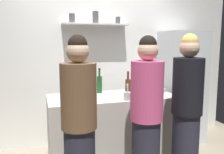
{
  "coord_description": "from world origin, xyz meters",
  "views": [
    {
      "loc": [
        -0.8,
        -2.5,
        1.59
      ],
      "look_at": [
        0.12,
        0.49,
        1.14
      ],
      "focal_mm": 39.01,
      "sensor_mm": 36.0,
      "label": 1
    }
  ],
  "objects": [
    {
      "name": "counter",
      "position": [
        0.12,
        0.49,
        0.44
      ],
      "size": [
        1.66,
        0.72,
        0.89
      ],
      "primitive_type": "cube",
      "color": "#B7B2A8",
      "rests_on": "ground"
    },
    {
      "name": "wine_bottle_green_glass",
      "position": [
        0.01,
        0.72,
        1.02
      ],
      "size": [
        0.07,
        0.07,
        0.34
      ],
      "color": "#19471E",
      "rests_on": "counter"
    },
    {
      "name": "utensil_holder",
      "position": [
        0.22,
        0.2,
        0.94
      ],
      "size": [
        0.09,
        0.09,
        0.21
      ],
      "color": "#B2B2B7",
      "rests_on": "counter"
    },
    {
      "name": "person_blonde",
      "position": [
        0.78,
        -0.21,
        0.83
      ],
      "size": [
        0.34,
        0.34,
        1.68
      ],
      "rotation": [
        0.0,
        0.0,
        2.97
      ],
      "color": "#262633",
      "rests_on": "ground"
    },
    {
      "name": "water_bottle_plastic",
      "position": [
        0.47,
        0.31,
        1.0
      ],
      "size": [
        0.09,
        0.09,
        0.25
      ],
      "color": "silver",
      "rests_on": "counter"
    },
    {
      "name": "person_pink_top",
      "position": [
        0.27,
        -0.25,
        0.82
      ],
      "size": [
        0.34,
        0.34,
        1.66
      ],
      "rotation": [
        0.0,
        0.0,
        0.21
      ],
      "color": "#262633",
      "rests_on": "ground"
    },
    {
      "name": "person_brown_jacket",
      "position": [
        -0.45,
        -0.29,
        0.82
      ],
      "size": [
        0.34,
        0.34,
        1.66
      ],
      "rotation": [
        0.0,
        0.0,
        0.44
      ],
      "color": "#262633",
      "rests_on": "ground"
    },
    {
      "name": "back_wall_assembly",
      "position": [
        0.0,
        1.25,
        1.3
      ],
      "size": [
        4.8,
        0.32,
        2.6
      ],
      "color": "white",
      "rests_on": "ground"
    },
    {
      "name": "wine_bottle_amber_glass",
      "position": [
        0.35,
        0.52,
        1.0
      ],
      "size": [
        0.07,
        0.07,
        0.31
      ],
      "color": "#472814",
      "rests_on": "counter"
    },
    {
      "name": "baking_pan",
      "position": [
        0.74,
        0.6,
        0.91
      ],
      "size": [
        0.34,
        0.24,
        0.05
      ],
      "primitive_type": "cube",
      "color": "gray",
      "rests_on": "counter"
    },
    {
      "name": "wine_bottle_dark_glass",
      "position": [
        -0.21,
        0.71,
        1.01
      ],
      "size": [
        0.07,
        0.07,
        0.31
      ],
      "color": "black",
      "rests_on": "counter"
    },
    {
      "name": "wine_bottle_pale_glass",
      "position": [
        -0.28,
        0.53,
        1.01
      ],
      "size": [
        0.07,
        0.07,
        0.32
      ],
      "color": "#B2BFB2",
      "rests_on": "counter"
    },
    {
      "name": "refrigerator",
      "position": [
        1.4,
        0.85,
        0.88
      ],
      "size": [
        0.62,
        0.61,
        1.76
      ],
      "color": "silver",
      "rests_on": "ground"
    }
  ]
}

